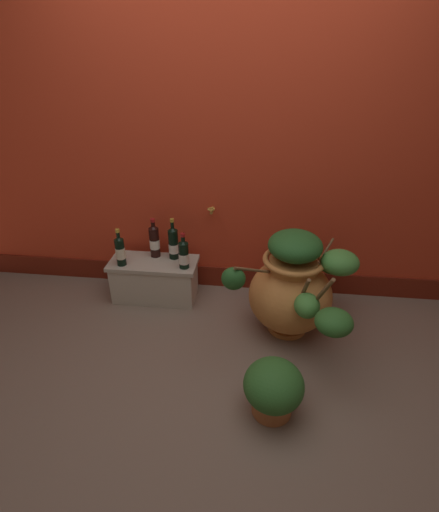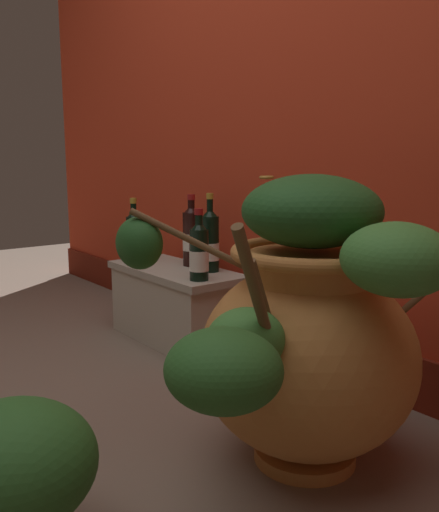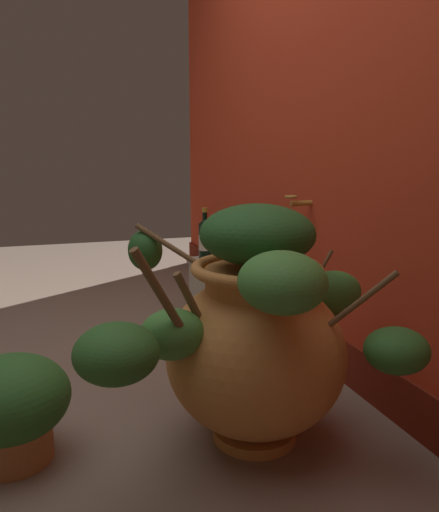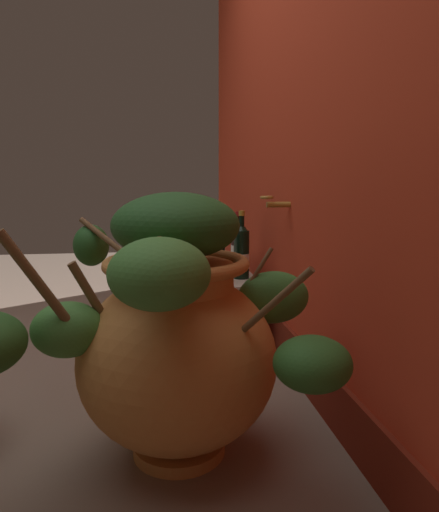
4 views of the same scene
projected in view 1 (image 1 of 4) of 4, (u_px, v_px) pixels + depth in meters
The scene contains 9 objects.
ground_plane at pixel (210, 386), 2.32m from camera, with size 7.00×7.00×0.00m, color #7A6656.
back_wall at pixel (231, 124), 2.73m from camera, with size 4.40×0.33×2.60m.
terracotta_urn at pixel (294, 287), 2.60m from camera, with size 0.84×0.95×0.76m.
stone_ledge at pixel (155, 278), 3.05m from camera, with size 0.67×0.30×0.32m.
wine_bottle_left at pixel (120, 250), 2.88m from camera, with size 0.07×0.07×0.29m.
wine_bottle_middle at pixel (173, 243), 2.97m from camera, with size 0.08×0.08×0.33m.
wine_bottle_right at pixel (154, 240), 2.99m from camera, with size 0.08×0.08×0.31m.
wine_bottle_back at pixel (184, 254), 2.85m from camera, with size 0.08×0.08×0.28m.
potted_shrub at pixel (273, 388), 2.09m from camera, with size 0.33×0.34×0.33m.
Camera 1 is at (0.25, -1.63, 1.81)m, focal length 27.34 mm.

